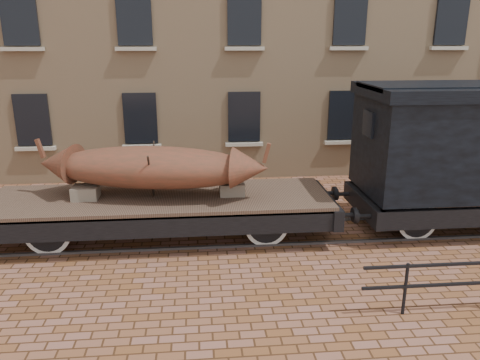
{
  "coord_description": "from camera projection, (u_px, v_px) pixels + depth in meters",
  "views": [
    {
      "loc": [
        -0.62,
        -10.89,
        4.78
      ],
      "look_at": [
        0.44,
        0.5,
        1.3
      ],
      "focal_mm": 35.0,
      "sensor_mm": 36.0,
      "label": 1
    }
  ],
  "objects": [
    {
      "name": "ground",
      "position": [
        224.0,
        235.0,
        11.81
      ],
      "size": [
        90.0,
        90.0,
        0.0
      ],
      "primitive_type": "plane",
      "color": "brown"
    },
    {
      "name": "rail_track",
      "position": [
        224.0,
        234.0,
        11.81
      ],
      "size": [
        30.0,
        1.52,
        0.06
      ],
      "color": "#59595E",
      "rests_on": "ground"
    },
    {
      "name": "flatcar_wagon",
      "position": [
        161.0,
        205.0,
        11.42
      ],
      "size": [
        9.29,
        2.52,
        1.4
      ],
      "color": "brown",
      "rests_on": "ground"
    },
    {
      "name": "iron_boat",
      "position": [
        152.0,
        167.0,
        11.13
      ],
      "size": [
        5.61,
        2.39,
        1.39
      ],
      "color": "brown",
      "rests_on": "flatcar_wagon"
    }
  ]
}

